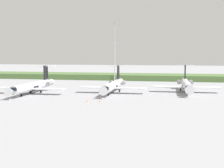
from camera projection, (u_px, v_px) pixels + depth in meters
name	position (u px, v px, depth m)	size (l,w,h in m)	color
ground_plane	(121.00, 86.00, 118.63)	(500.00, 500.00, 0.00)	#939399
grass_berm	(132.00, 77.00, 153.25)	(320.00, 20.00, 2.79)	#4C6B38
regional_jet_nearest	(33.00, 86.00, 96.91)	(22.81, 31.00, 9.00)	silver
regional_jet_second	(113.00, 85.00, 98.99)	(22.81, 31.00, 9.00)	silver
regional_jet_third	(186.00, 85.00, 101.13)	(22.81, 31.00, 9.00)	silver
antenna_mast	(115.00, 57.00, 143.50)	(4.40, 0.50, 28.20)	#B2B2B7
safety_cone_front_marker	(87.00, 101.00, 79.78)	(0.44, 0.44, 0.55)	orange
safety_cone_mid_marker	(100.00, 101.00, 79.38)	(0.44, 0.44, 0.55)	orange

